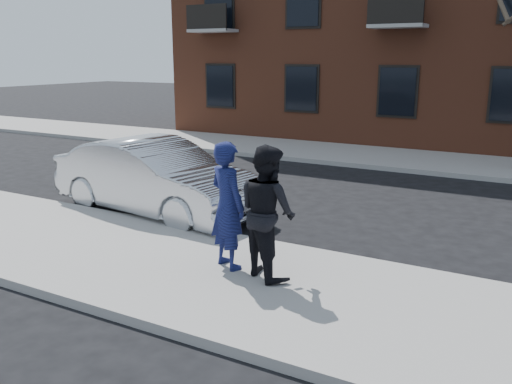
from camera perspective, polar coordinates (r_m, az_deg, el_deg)
The scene contains 8 objects.
ground at distance 9.33m, azimuth -7.92°, elevation -7.83°, with size 100.00×100.00×0.00m, color black.
near_sidewalk at distance 9.12m, azimuth -8.88°, elevation -7.89°, with size 50.00×3.50×0.15m, color #9A9792.
near_curb at distance 10.50m, azimuth -2.85°, elevation -4.73°, with size 50.00×0.10×0.15m, color #999691.
far_sidewalk at distance 19.18m, azimuth 12.66°, elevation 3.63°, with size 50.00×3.50×0.15m, color #9A9792.
far_curb at distance 17.48m, azimuth 10.96°, elevation 2.71°, with size 50.00×0.10×0.15m, color #999691.
silver_sedan at distance 12.27m, azimuth -10.54°, elevation 1.52°, with size 1.77×5.08×1.67m, color #B7BABF.
man_hoodie at distance 8.57m, azimuth -3.01°, elevation -1.41°, with size 0.88×0.75×2.05m.
man_peacoat at distance 8.22m, azimuth 1.21°, elevation -2.08°, with size 1.25×1.16×2.05m.
Camera 1 is at (5.28, -6.87, 3.48)m, focal length 38.00 mm.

